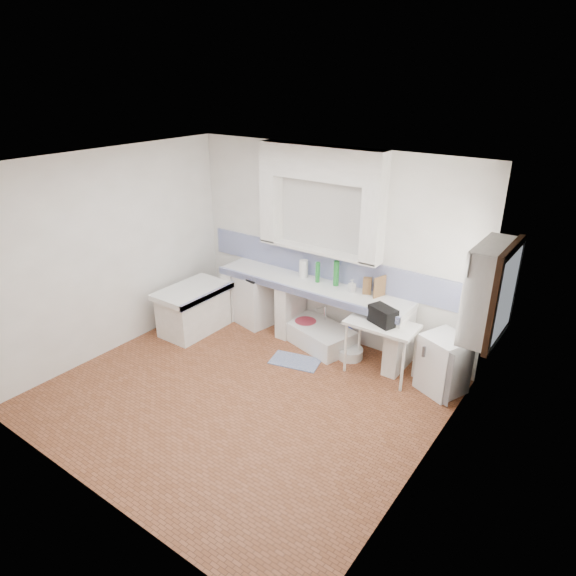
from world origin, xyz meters
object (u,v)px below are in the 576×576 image
Objects in this scene: stove at (256,298)px; sink at (317,335)px; side_table at (380,349)px; fridge at (444,364)px.

stove reaches higher than sink.
stove is 2.28m from side_table.
fridge reaches higher than side_table.
stove reaches higher than fridge.
side_table is at bearing 5.57° from stove.
fridge is at bearing 9.37° from stove.
fridge is at bearing 7.76° from side_table.
stove is 0.72× the size of sink.
side_table reaches higher than sink.
sink is at bearing 168.40° from side_table.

